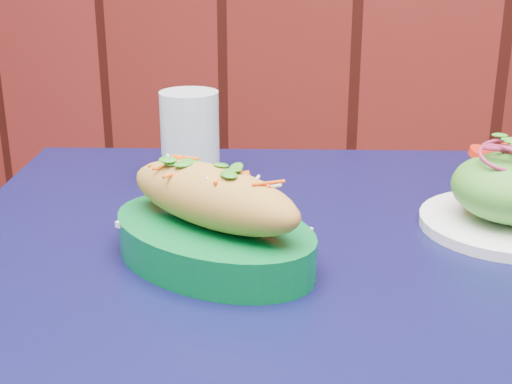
# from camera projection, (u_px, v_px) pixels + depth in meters

# --- Properties ---
(cafe_table) EXTENTS (0.98, 0.98, 0.75)m
(cafe_table) POSITION_uv_depth(u_px,v_px,m) (311.00, 334.00, 0.76)
(cafe_table) COLOR black
(cafe_table) RESTS_ON ground
(banh_mi_basket) EXTENTS (0.27, 0.23, 0.11)m
(banh_mi_basket) POSITION_uv_depth(u_px,v_px,m) (213.00, 222.00, 0.71)
(banh_mi_basket) COLOR #04652A
(banh_mi_basket) RESTS_ON cafe_table
(salad_plate) EXTENTS (0.20, 0.20, 0.11)m
(salad_plate) POSITION_uv_depth(u_px,v_px,m) (512.00, 195.00, 0.79)
(salad_plate) COLOR white
(salad_plate) RESTS_ON cafe_table
(water_glass) EXTENTS (0.08, 0.08, 0.12)m
(water_glass) POSITION_uv_depth(u_px,v_px,m) (190.00, 139.00, 0.93)
(water_glass) COLOR silver
(water_glass) RESTS_ON cafe_table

